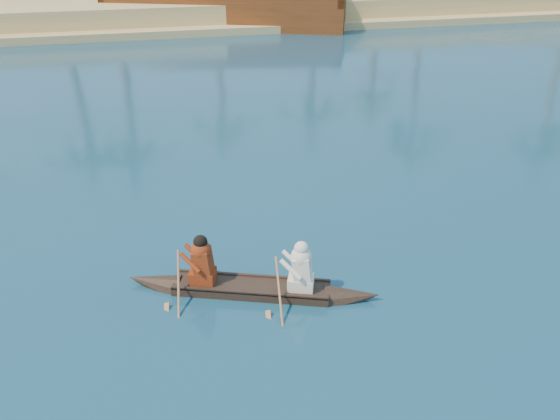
{
  "coord_description": "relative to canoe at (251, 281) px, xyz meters",
  "views": [
    {
      "loc": [
        -0.33,
        -8.9,
        6.09
      ],
      "look_at": [
        2.01,
        0.99,
        0.99
      ],
      "focal_mm": 40.0,
      "sensor_mm": 36.0,
      "label": 1
    }
  ],
  "objects": [
    {
      "name": "barge_mid",
      "position": [
        3.57,
        25.14,
        0.5
      ],
      "size": [
        13.16,
        8.43,
        2.08
      ],
      "rotation": [
        0.0,
        0.0,
        -0.37
      ],
      "color": "brown",
      "rests_on": "ground"
    },
    {
      "name": "ground",
      "position": [
        -1.26,
        0.06,
        -0.23
      ],
      "size": [
        160.0,
        160.0,
        0.0
      ],
      "primitive_type": "plane",
      "color": "#0C304D",
      "rests_on": "ground"
    },
    {
      "name": "canoe",
      "position": [
        0.0,
        0.0,
        0.0
      ],
      "size": [
        4.31,
        2.08,
        1.21
      ],
      "rotation": [
        0.0,
        0.0,
        -0.36
      ],
      "color": "#32241B",
      "rests_on": "ground"
    }
  ]
}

